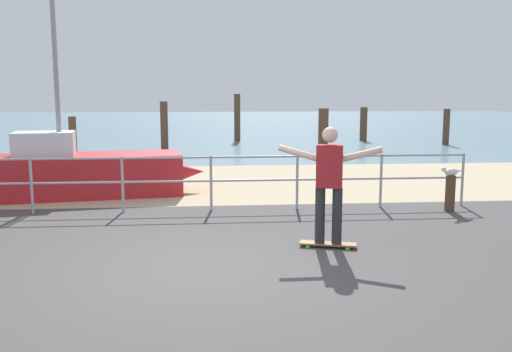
# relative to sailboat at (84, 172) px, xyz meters

# --- Properties ---
(ground_plane) EXTENTS (24.00, 10.00, 0.04)m
(ground_plane) POSITION_rel_sailboat_xyz_m (2.47, -6.37, -0.52)
(ground_plane) COLOR #474444
(ground_plane) RESTS_ON ground
(beach_strip) EXTENTS (24.00, 6.00, 0.04)m
(beach_strip) POSITION_rel_sailboat_xyz_m (2.47, 1.63, -0.52)
(beach_strip) COLOR tan
(beach_strip) RESTS_ON ground
(sea_surface) EXTENTS (72.00, 50.00, 0.04)m
(sea_surface) POSITION_rel_sailboat_xyz_m (2.47, 29.63, -0.52)
(sea_surface) COLOR slate
(sea_surface) RESTS_ON ground
(railing_fence) EXTENTS (11.42, 0.05, 1.05)m
(railing_fence) POSITION_rel_sailboat_xyz_m (1.89, -1.77, 0.17)
(railing_fence) COLOR #9EA0A5
(railing_fence) RESTS_ON ground
(sailboat) EXTENTS (5.06, 2.08, 5.45)m
(sailboat) POSITION_rel_sailboat_xyz_m (0.00, 0.00, 0.00)
(sailboat) COLOR #B21E23
(sailboat) RESTS_ON ground
(skateboard) EXTENTS (0.82, 0.41, 0.08)m
(skateboard) POSITION_rel_sailboat_xyz_m (4.34, -4.44, -0.46)
(skateboard) COLOR brown
(skateboard) RESTS_ON ground
(skateboarder) EXTENTS (1.41, 0.48, 1.65)m
(skateboarder) POSITION_rel_sailboat_xyz_m (4.34, -4.44, 0.49)
(skateboarder) COLOR #26262B
(skateboarder) RESTS_ON skateboard
(bollard_short) EXTENTS (0.18, 0.18, 0.69)m
(bollard_short) POSITION_rel_sailboat_xyz_m (7.12, -2.24, -0.18)
(bollard_short) COLOR #513826
(bollard_short) RESTS_ON ground
(seagull) EXTENTS (0.47, 0.25, 0.18)m
(seagull) POSITION_rel_sailboat_xyz_m (7.11, -2.25, 0.24)
(seagull) COLOR white
(seagull) RESTS_ON bollard_short
(groyne_post_0) EXTENTS (0.25, 0.25, 1.44)m
(groyne_post_0) POSITION_rel_sailboat_xyz_m (-1.82, 6.85, 0.19)
(groyne_post_0) COLOR #513826
(groyne_post_0) RESTS_ON ground
(groyne_post_1) EXTENTS (0.27, 0.27, 1.91)m
(groyne_post_1) POSITION_rel_sailboat_xyz_m (1.10, 8.12, 0.43)
(groyne_post_1) COLOR #513826
(groyne_post_1) RESTS_ON ground
(groyne_post_2) EXTENTS (0.28, 0.28, 2.17)m
(groyne_post_2) POSITION_rel_sailboat_xyz_m (4.03, 13.38, 0.56)
(groyne_post_2) COLOR #513826
(groyne_post_2) RESTS_ON ground
(groyne_post_3) EXTENTS (0.37, 0.37, 1.65)m
(groyne_post_3) POSITION_rel_sailboat_xyz_m (6.95, 8.24, 0.30)
(groyne_post_3) COLOR #513826
(groyne_post_3) RESTS_ON ground
(groyne_post_4) EXTENTS (0.33, 0.33, 1.57)m
(groyne_post_4) POSITION_rel_sailboat_xyz_m (9.88, 13.07, 0.26)
(groyne_post_4) COLOR #513826
(groyne_post_4) RESTS_ON ground
(groyne_post_5) EXTENTS (0.28, 0.28, 1.55)m
(groyne_post_5) POSITION_rel_sailboat_xyz_m (12.80, 10.71, 0.25)
(groyne_post_5) COLOR #513826
(groyne_post_5) RESTS_ON ground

